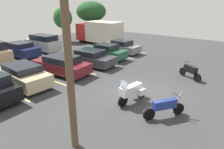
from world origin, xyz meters
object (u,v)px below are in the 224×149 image
at_px(utility_pole, 67,36).
at_px(car_charcoal, 89,57).
at_px(motorcycle_second, 190,71).
at_px(car_champagne, 22,75).
at_px(car_grey, 121,47).
at_px(car_far_silver, 43,43).
at_px(motorcycle_third, 165,107).
at_px(motorcycle_touring, 132,91).
at_px(car_green, 105,52).
at_px(car_maroon, 61,65).
at_px(car_far_navy, 20,49).
at_px(box_truck, 100,32).

bearing_deg(utility_pole, car_charcoal, 39.87).
distance_m(motorcycle_second, car_champagne, 11.70).
relative_size(motorcycle_second, car_champagne, 0.39).
distance_m(car_grey, car_far_silver, 8.71).
bearing_deg(car_grey, car_far_silver, 122.56).
relative_size(motorcycle_third, utility_pole, 0.23).
relative_size(car_grey, utility_pole, 0.54).
relative_size(motorcycle_touring, utility_pole, 0.27).
height_order(car_green, utility_pole, utility_pole).
xyz_separation_m(car_charcoal, utility_pole, (-8.15, -6.81, 3.57)).
height_order(motorcycle_touring, car_far_silver, car_far_silver).
bearing_deg(car_green, utility_pole, -146.77).
bearing_deg(motorcycle_second, car_maroon, 120.26).
bearing_deg(motorcycle_third, car_champagne, 101.36).
distance_m(car_far_silver, utility_pole, 17.26).
bearing_deg(motorcycle_second, motorcycle_third, -174.45).
bearing_deg(car_far_silver, car_charcoal, -95.35).
height_order(car_far_navy, box_truck, box_truck).
bearing_deg(motorcycle_second, car_far_silver, 94.25).
height_order(car_champagne, car_far_navy, car_far_navy).
bearing_deg(box_truck, car_champagne, -160.43).
bearing_deg(utility_pole, car_far_navy, 67.25).
relative_size(car_champagne, car_maroon, 1.00).
distance_m(car_charcoal, car_green, 2.50).
height_order(car_maroon, car_charcoal, car_maroon).
bearing_deg(motorcycle_third, utility_pole, 154.16).
height_order(car_maroon, car_grey, car_maroon).
distance_m(car_grey, utility_pole, 15.71).
bearing_deg(car_charcoal, car_maroon, 177.17).
bearing_deg(box_truck, car_charcoal, -145.63).
bearing_deg(car_champagne, car_charcoal, -4.60).
distance_m(motorcycle_touring, box_truck, 16.93).
bearing_deg(motorcycle_touring, car_maroon, 82.89).
relative_size(car_champagne, box_truck, 0.77).
distance_m(car_champagne, car_green, 8.49).
distance_m(motorcycle_second, utility_pole, 10.77).
bearing_deg(car_green, car_far_silver, 103.42).
height_order(car_champagne, car_far_silver, car_far_silver).
bearing_deg(car_charcoal, motorcycle_touring, -119.64).
distance_m(car_champagne, car_far_silver, 9.81).
distance_m(box_truck, utility_pole, 20.40).
bearing_deg(utility_pole, car_green, 33.23).
bearing_deg(car_charcoal, car_champagne, 175.40).
distance_m(car_charcoal, utility_pole, 11.20).
xyz_separation_m(car_far_navy, car_far_silver, (2.80, -0.01, 0.21)).
bearing_deg(car_champagne, car_far_silver, 46.89).
height_order(motorcycle_touring, motorcycle_second, motorcycle_touring).
bearing_deg(motorcycle_second, motorcycle_touring, 165.63).
bearing_deg(motorcycle_second, car_charcoal, 103.03).
relative_size(car_champagne, car_grey, 1.09).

